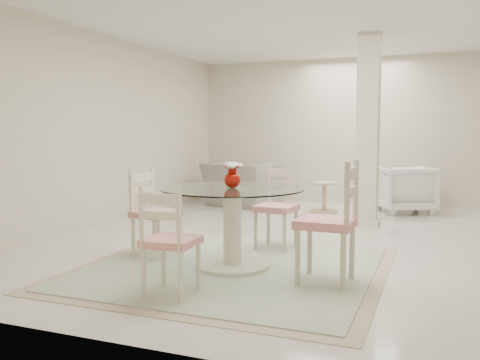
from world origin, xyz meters
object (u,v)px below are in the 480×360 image
(dining_chair_south, at_px, (167,234))
(side_table, at_px, (324,199))
(dining_table, at_px, (232,228))
(dining_chair_north, at_px, (279,200))
(dining_chair_east, at_px, (335,213))
(armchair_white, at_px, (405,189))
(dining_chair_west, at_px, (151,206))
(recliner_taupe, at_px, (242,184))
(red_vase, at_px, (232,175))
(column, at_px, (368,131))

(dining_chair_south, height_order, side_table, dining_chair_south)
(dining_table, height_order, dining_chair_north, dining_chair_north)
(dining_chair_north, xyz_separation_m, side_table, (-0.06, 2.79, -0.32))
(dining_chair_east, distance_m, armchair_white, 4.50)
(armchair_white, bearing_deg, dining_chair_west, 36.62)
(armchair_white, distance_m, side_table, 1.35)
(recliner_taupe, distance_m, side_table, 1.61)
(red_vase, relative_size, dining_chair_west, 0.24)
(red_vase, relative_size, dining_chair_east, 0.21)
(side_table, bearing_deg, dining_chair_north, -88.71)
(dining_chair_north, bearing_deg, armchair_white, 76.50)
(recliner_taupe, bearing_deg, dining_chair_south, 117.95)
(dining_table, xyz_separation_m, dining_chair_south, (-0.15, -1.00, 0.12))
(dining_chair_east, xyz_separation_m, dining_chair_west, (-2.02, 0.31, -0.08))
(column, distance_m, dining_chair_south, 4.12)
(dining_chair_south, height_order, recliner_taupe, dining_chair_south)
(dining_chair_north, xyz_separation_m, dining_chair_west, (-1.16, -0.85, -0.01))
(column, distance_m, dining_chair_east, 3.14)
(dining_chair_south, relative_size, armchair_white, 1.16)
(dining_chair_north, xyz_separation_m, armchair_white, (1.17, 3.32, -0.17))
(red_vase, xyz_separation_m, dining_chair_east, (1.01, -0.15, -0.29))
(column, xyz_separation_m, recliner_taupe, (-2.37, 1.19, -0.96))
(red_vase, distance_m, dining_chair_north, 1.08)
(armchair_white, xyz_separation_m, side_table, (-1.24, -0.53, -0.15))
(dining_chair_north, relative_size, dining_chair_south, 1.07)
(dining_chair_west, bearing_deg, dining_chair_east, -89.40)
(column, bearing_deg, side_table, 131.70)
(red_vase, bearing_deg, dining_chair_south, -98.41)
(armchair_white, height_order, side_table, armchair_white)
(dining_table, relative_size, side_table, 2.69)
(dining_table, relative_size, dining_chair_south, 1.38)
(dining_chair_north, distance_m, dining_chair_west, 1.44)
(dining_chair_west, distance_m, recliner_taupe, 3.97)
(column, height_order, side_table, column)
(dining_chair_east, distance_m, dining_chair_north, 1.44)
(dining_chair_west, bearing_deg, red_vase, -89.69)
(dining_chair_south, bearing_deg, dining_chair_north, -99.84)
(dining_chair_south, bearing_deg, side_table, -94.12)
(dining_table, bearing_deg, column, 72.96)
(column, height_order, recliner_taupe, column)
(dining_chair_west, relative_size, recliner_taupe, 0.86)
(recliner_taupe, bearing_deg, red_vase, 123.17)
(column, bearing_deg, recliner_taupe, 153.21)
(dining_chair_north, bearing_deg, dining_chair_west, -137.94)
(recliner_taupe, bearing_deg, side_table, -177.50)
(red_vase, xyz_separation_m, side_table, (0.09, 3.80, -0.68))
(dining_chair_west, relative_size, armchair_white, 1.21)
(dining_table, bearing_deg, dining_chair_north, 81.20)
(dining_chair_west, bearing_deg, armchair_white, -19.88)
(dining_chair_north, bearing_deg, red_vase, -92.81)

